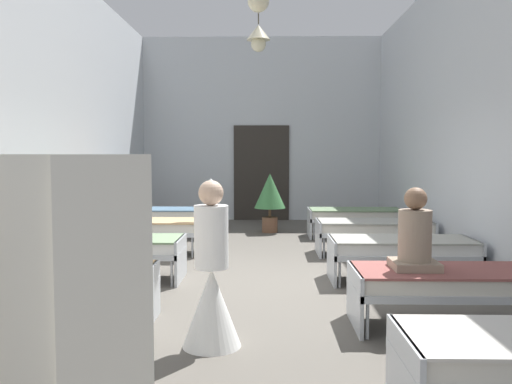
{
  "coord_description": "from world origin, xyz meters",
  "views": [
    {
      "loc": [
        0.15,
        -7.13,
        1.71
      ],
      "look_at": [
        0.0,
        -0.01,
        1.19
      ],
      "focal_mm": 37.88,
      "sensor_mm": 36.0,
      "label": 1
    }
  ],
  "objects_px": {
    "bed_right_row_2": "(402,249)",
    "patient_seated_secondary": "(415,239)",
    "bed_right_row_4": "(355,216)",
    "potted_plant": "(270,194)",
    "bed_left_row_3": "(144,228)",
    "bed_left_row_2": "(112,248)",
    "privacy_screen": "(15,343)",
    "bed_left_row_1": "(57,281)",
    "bed_left_row_4": "(165,215)",
    "nurse_near_aisle": "(212,287)",
    "bed_right_row_1": "(450,283)",
    "bed_right_row_3": "(374,229)"
  },
  "relations": [
    {
      "from": "bed_right_row_2",
      "to": "patient_seated_secondary",
      "type": "xyz_separation_m",
      "value": [
        -0.35,
        -1.88,
        0.43
      ]
    },
    {
      "from": "bed_left_row_1",
      "to": "privacy_screen",
      "type": "relative_size",
      "value": 1.12
    },
    {
      "from": "bed_right_row_1",
      "to": "bed_right_row_4",
      "type": "bearing_deg",
      "value": 90.0
    },
    {
      "from": "bed_left_row_1",
      "to": "bed_right_row_4",
      "type": "bearing_deg",
      "value": 55.76
    },
    {
      "from": "bed_left_row_1",
      "to": "bed_right_row_1",
      "type": "height_order",
      "value": "same"
    },
    {
      "from": "potted_plant",
      "to": "bed_left_row_3",
      "type": "bearing_deg",
      "value": -130.45
    },
    {
      "from": "bed_right_row_1",
      "to": "patient_seated_secondary",
      "type": "distance_m",
      "value": 0.55
    },
    {
      "from": "privacy_screen",
      "to": "bed_left_row_4",
      "type": "bearing_deg",
      "value": 100.44
    },
    {
      "from": "bed_right_row_4",
      "to": "potted_plant",
      "type": "xyz_separation_m",
      "value": [
        -1.73,
        0.62,
        0.39
      ]
    },
    {
      "from": "bed_right_row_1",
      "to": "bed_left_row_2",
      "type": "height_order",
      "value": "same"
    },
    {
      "from": "bed_right_row_2",
      "to": "bed_left_row_4",
      "type": "xyz_separation_m",
      "value": [
        -3.88,
        3.8,
        0.0
      ]
    },
    {
      "from": "bed_right_row_2",
      "to": "potted_plant",
      "type": "height_order",
      "value": "potted_plant"
    },
    {
      "from": "patient_seated_secondary",
      "to": "nurse_near_aisle",
      "type": "bearing_deg",
      "value": -163.01
    },
    {
      "from": "bed_left_row_1",
      "to": "bed_right_row_2",
      "type": "distance_m",
      "value": 4.32
    },
    {
      "from": "bed_left_row_2",
      "to": "nurse_near_aisle",
      "type": "relative_size",
      "value": 1.28
    },
    {
      "from": "bed_right_row_2",
      "to": "bed_left_row_3",
      "type": "bearing_deg",
      "value": 153.9
    },
    {
      "from": "bed_right_row_2",
      "to": "potted_plant",
      "type": "xyz_separation_m",
      "value": [
        -1.73,
        4.42,
        0.39
      ]
    },
    {
      "from": "nurse_near_aisle",
      "to": "patient_seated_secondary",
      "type": "xyz_separation_m",
      "value": [
        1.93,
        0.59,
        0.34
      ]
    },
    {
      "from": "bed_left_row_4",
      "to": "potted_plant",
      "type": "relative_size",
      "value": 1.5
    },
    {
      "from": "bed_left_row_4",
      "to": "bed_right_row_4",
      "type": "distance_m",
      "value": 3.88
    },
    {
      "from": "bed_left_row_2",
      "to": "nurse_near_aisle",
      "type": "xyz_separation_m",
      "value": [
        1.6,
        -2.47,
        0.09
      ]
    },
    {
      "from": "bed_right_row_1",
      "to": "bed_right_row_2",
      "type": "distance_m",
      "value": 1.9
    },
    {
      "from": "bed_right_row_4",
      "to": "privacy_screen",
      "type": "height_order",
      "value": "privacy_screen"
    },
    {
      "from": "potted_plant",
      "to": "bed_left_row_1",
      "type": "bearing_deg",
      "value": -108.76
    },
    {
      "from": "bed_right_row_2",
      "to": "bed_left_row_4",
      "type": "bearing_deg",
      "value": 135.59
    },
    {
      "from": "bed_left_row_1",
      "to": "bed_left_row_4",
      "type": "height_order",
      "value": "same"
    },
    {
      "from": "nurse_near_aisle",
      "to": "patient_seated_secondary",
      "type": "relative_size",
      "value": 1.86
    },
    {
      "from": "nurse_near_aisle",
      "to": "potted_plant",
      "type": "relative_size",
      "value": 1.17
    },
    {
      "from": "bed_right_row_4",
      "to": "bed_left_row_1",
      "type": "bearing_deg",
      "value": -124.24
    },
    {
      "from": "bed_left_row_2",
      "to": "privacy_screen",
      "type": "relative_size",
      "value": 1.12
    },
    {
      "from": "bed_left_row_1",
      "to": "nurse_near_aisle",
      "type": "distance_m",
      "value": 1.7
    },
    {
      "from": "bed_right_row_1",
      "to": "potted_plant",
      "type": "distance_m",
      "value": 6.56
    },
    {
      "from": "bed_left_row_1",
      "to": "potted_plant",
      "type": "height_order",
      "value": "potted_plant"
    },
    {
      "from": "bed_left_row_1",
      "to": "bed_left_row_4",
      "type": "xyz_separation_m",
      "value": [
        0.0,
        5.7,
        0.0
      ]
    },
    {
      "from": "bed_right_row_1",
      "to": "potted_plant",
      "type": "height_order",
      "value": "potted_plant"
    },
    {
      "from": "bed_left_row_2",
      "to": "bed_right_row_2",
      "type": "distance_m",
      "value": 3.88
    },
    {
      "from": "bed_left_row_2",
      "to": "bed_right_row_2",
      "type": "bearing_deg",
      "value": 0.0
    },
    {
      "from": "bed_left_row_1",
      "to": "bed_right_row_3",
      "type": "relative_size",
      "value": 1.0
    },
    {
      "from": "bed_left_row_4",
      "to": "nurse_near_aisle",
      "type": "height_order",
      "value": "nurse_near_aisle"
    },
    {
      "from": "bed_left_row_4",
      "to": "bed_right_row_1",
      "type": "bearing_deg",
      "value": -55.76
    },
    {
      "from": "bed_right_row_2",
      "to": "bed_right_row_3",
      "type": "distance_m",
      "value": 1.9
    },
    {
      "from": "bed_left_row_1",
      "to": "bed_right_row_3",
      "type": "distance_m",
      "value": 5.43
    },
    {
      "from": "bed_right_row_3",
      "to": "bed_left_row_4",
      "type": "xyz_separation_m",
      "value": [
        -3.88,
        1.9,
        0.0
      ]
    },
    {
      "from": "bed_left_row_2",
      "to": "bed_right_row_4",
      "type": "distance_m",
      "value": 5.43
    },
    {
      "from": "privacy_screen",
      "to": "nurse_near_aisle",
      "type": "bearing_deg",
      "value": 78.38
    },
    {
      "from": "nurse_near_aisle",
      "to": "bed_left_row_3",
      "type": "bearing_deg",
      "value": -125.45
    },
    {
      "from": "bed_right_row_2",
      "to": "bed_left_row_1",
      "type": "bearing_deg",
      "value": -153.9
    },
    {
      "from": "bed_right_row_4",
      "to": "bed_right_row_3",
      "type": "bearing_deg",
      "value": -90.0
    },
    {
      "from": "bed_right_row_2",
      "to": "bed_right_row_4",
      "type": "xyz_separation_m",
      "value": [
        0.0,
        3.8,
        0.0
      ]
    },
    {
      "from": "bed_right_row_3",
      "to": "privacy_screen",
      "type": "distance_m",
      "value": 7.3
    }
  ]
}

